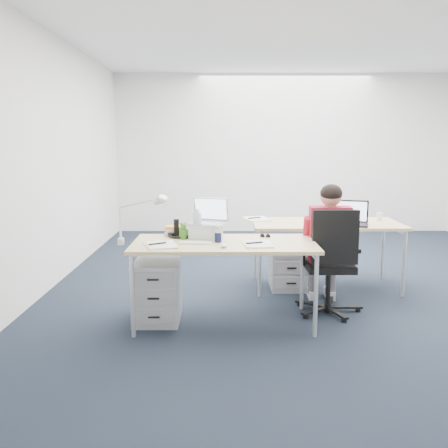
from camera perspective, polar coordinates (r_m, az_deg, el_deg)
The scene contains 24 objects.
floor at distance 5.82m, azimuth 10.86°, elevation -6.74°, with size 7.00×7.00×0.00m, color black.
room at distance 5.61m, azimuth 11.39°, elevation 10.35°, with size 6.02×7.02×2.80m.
desk_near at distance 4.37m, azimuth 0.01°, elevation -2.67°, with size 1.60×0.80×0.73m.
desk_far at distance 5.57m, azimuth 11.59°, elevation -0.29°, with size 1.60×0.80×0.73m.
office_chair at distance 4.80m, azimuth 11.92°, elevation -6.69°, with size 0.64×0.64×1.01m.
seated_person at distance 4.89m, azimuth 11.69°, elevation -2.54°, with size 0.39×0.67×1.21m.
drawer_pedestal_near at distance 4.56m, azimuth -7.62°, elevation -7.57°, with size 0.40×0.50×0.55m, color #A6A9AC.
drawer_pedestal_far at distance 5.57m, azimuth 7.38°, elevation -4.46°, with size 0.40×0.50×0.55m, color #A6A9AC.
silver_laptop at distance 4.52m, azimuth -2.10°, elevation 0.60°, with size 0.33×0.26×0.36m, color silver, non-canonical shape.
wireless_keyboard at distance 4.31m, azimuth -3.29°, elevation -2.15°, with size 0.27×0.11×0.01m, color white.
computer_mouse at distance 4.13m, azimuth -0.01°, elevation -2.49°, with size 0.06×0.09×0.03m, color white.
headphones at distance 4.60m, azimuth -5.07°, elevation -1.29°, with size 0.24×0.19×0.04m, color black, non-canonical shape.
can_koozie at distance 4.35m, azimuth -0.68°, elevation -1.47°, with size 0.06×0.06×0.10m, color #131A3D.
water_bottle at distance 4.59m, azimuth -3.06°, elevation 0.11°, with size 0.08×0.08×0.26m, color silver.
bear_figurine at distance 4.50m, azimuth -4.65°, elevation -0.77°, with size 0.08×0.06×0.15m, color #24651B, non-canonical shape.
book_stack at distance 4.72m, azimuth -5.59°, elevation -0.74°, with size 0.19×0.14×0.08m, color silver.
cordless_phone at distance 4.58m, azimuth -5.47°, elevation -0.50°, with size 0.05×0.03×0.17m, color black.
papers_left at distance 4.24m, azimuth -7.32°, elevation -2.40°, with size 0.24×0.34×0.01m, color #E4DD84.
papers_right at distance 4.26m, azimuth 3.79°, elevation -2.31°, with size 0.23×0.33×0.01m, color #E4DD84.
sunglasses at distance 4.59m, azimuth 4.73°, elevation -1.40°, with size 0.10×0.05×0.02m, color black, non-canonical shape.
desk_lamp at distance 4.29m, azimuth -10.04°, elevation 0.62°, with size 0.39×0.14×0.45m, color silver, non-canonical shape.
dark_laptop at distance 5.39m, azimuth 14.18°, elevation 1.28°, with size 0.38×0.36×0.27m, color black, non-canonical shape.
far_cup at distance 5.84m, azimuth 17.36°, elevation 0.81°, with size 0.06×0.06×0.09m, color white.
far_papers at distance 5.67m, azimuth 3.72°, elevation 0.57°, with size 0.24×0.34×0.01m, color white.
Camera 1 is at (-1.11, -5.49, 1.58)m, focal length 40.00 mm.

